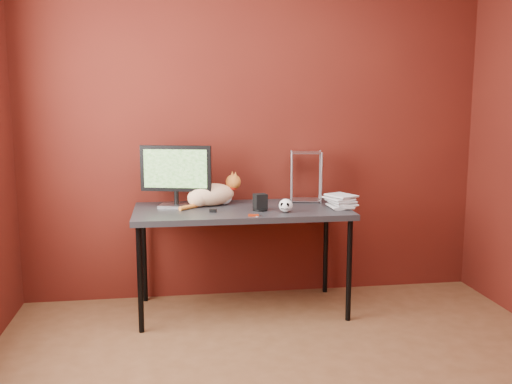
{
  "coord_description": "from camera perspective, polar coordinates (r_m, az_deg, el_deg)",
  "views": [
    {
      "loc": [
        -0.63,
        -2.54,
        1.5
      ],
      "look_at": [
        -0.08,
        1.15,
        0.9
      ],
      "focal_mm": 40.0,
      "sensor_mm": 36.0,
      "label": 1
    }
  ],
  "objects": [
    {
      "name": "room",
      "position": [
        2.62,
        5.48,
        7.9
      ],
      "size": [
        3.52,
        3.52,
        2.61
      ],
      "color": "brown",
      "rests_on": "ground"
    },
    {
      "name": "desk",
      "position": [
        4.02,
        -1.45,
        -2.35
      ],
      "size": [
        1.5,
        0.7,
        0.75
      ],
      "color": "black",
      "rests_on": "ground"
    },
    {
      "name": "monitor",
      "position": [
        4.07,
        -8.02,
        1.92
      ],
      "size": [
        0.5,
        0.22,
        0.44
      ],
      "rotation": [
        0.0,
        0.0,
        -0.25
      ],
      "color": "#A3A2A7",
      "rests_on": "desk"
    },
    {
      "name": "cat",
      "position": [
        4.12,
        -4.41,
        -0.23
      ],
      "size": [
        0.46,
        0.32,
        0.24
      ],
      "rotation": [
        0.0,
        0.0,
        0.32
      ],
      "color": "orange",
      "rests_on": "desk"
    },
    {
      "name": "skull_mug",
      "position": [
        3.87,
        3.0,
        -1.35
      ],
      "size": [
        0.1,
        0.1,
        0.09
      ],
      "rotation": [
        0.0,
        0.0,
        -0.37
      ],
      "color": "white",
      "rests_on": "desk"
    },
    {
      "name": "speaker",
      "position": [
        3.92,
        0.42,
        -1.09
      ],
      "size": [
        0.1,
        0.1,
        0.12
      ],
      "rotation": [
        0.0,
        0.0,
        0.25
      ],
      "color": "black",
      "rests_on": "desk"
    },
    {
      "name": "book_stack",
      "position": [
        4.0,
        7.64,
        5.73
      ],
      "size": [
        0.23,
        0.25,
        1.04
      ],
      "rotation": [
        0.0,
        0.0,
        0.22
      ],
      "color": "beige",
      "rests_on": "desk"
    },
    {
      "name": "wire_rack",
      "position": [
        4.29,
        5.04,
        1.57
      ],
      "size": [
        0.25,
        0.22,
        0.38
      ],
      "rotation": [
        0.0,
        0.0,
        -0.18
      ],
      "color": "#A3A2A7",
      "rests_on": "desk"
    },
    {
      "name": "pocket_knife",
      "position": [
        3.74,
        -0.26,
        -2.35
      ],
      "size": [
        0.07,
        0.03,
        0.01
      ],
      "primitive_type": "cube",
      "rotation": [
        0.0,
        0.0,
        -0.2
      ],
      "color": "#9A250B",
      "rests_on": "desk"
    },
    {
      "name": "black_gadget",
      "position": [
        3.88,
        -4.32,
        -1.88
      ],
      "size": [
        0.05,
        0.04,
        0.02
      ],
      "primitive_type": "cube",
      "rotation": [
        0.0,
        0.0,
        -0.35
      ],
      "color": "black",
      "rests_on": "desk"
    },
    {
      "name": "washer",
      "position": [
        3.74,
        0.25,
        -2.4
      ],
      "size": [
        0.05,
        0.05,
        0.0
      ],
      "primitive_type": "cylinder",
      "color": "#A3A2A7",
      "rests_on": "desk"
    }
  ]
}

